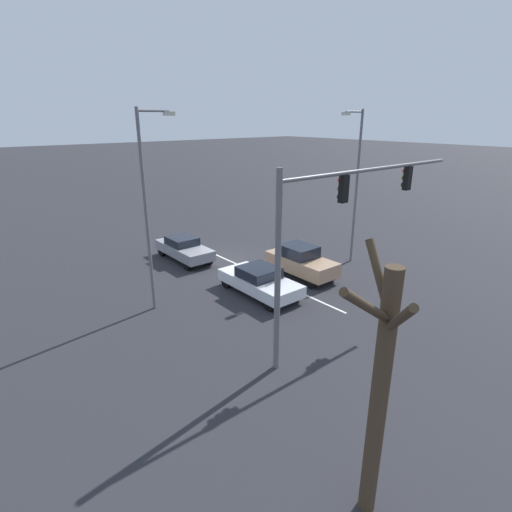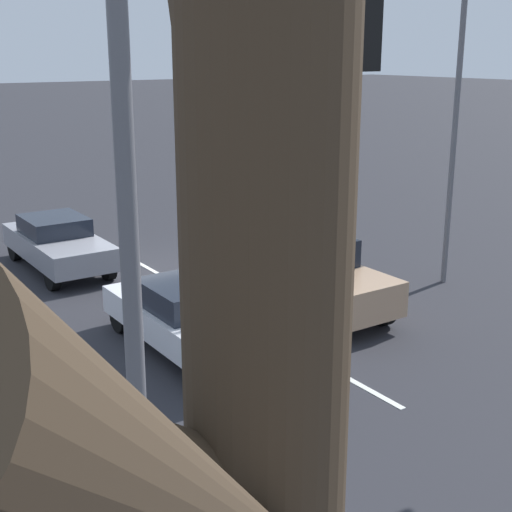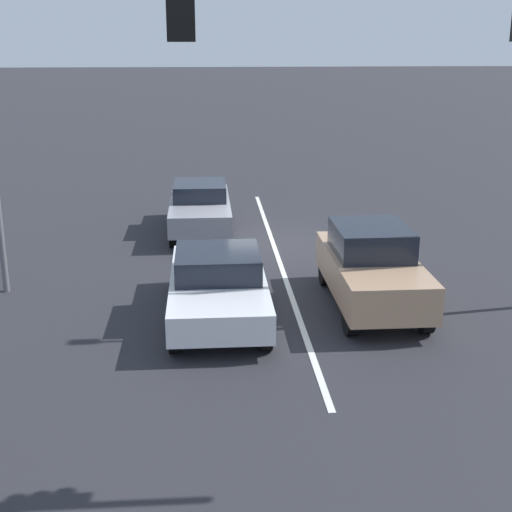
% 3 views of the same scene
% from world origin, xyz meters
% --- Properties ---
extents(ground_plane, '(240.00, 240.00, 0.00)m').
position_xyz_m(ground_plane, '(0.00, 0.00, 0.00)').
color(ground_plane, '#28282D').
extents(lane_stripe_left_divider, '(0.12, 15.24, 0.01)m').
position_xyz_m(lane_stripe_left_divider, '(0.00, 1.62, 0.01)').
color(lane_stripe_left_divider, silver).
rests_on(lane_stripe_left_divider, ground_plane).
extents(car_tan_leftlane_front, '(1.71, 4.10, 1.70)m').
position_xyz_m(car_tan_leftlane_front, '(-1.59, 4.81, 0.86)').
color(car_tan_leftlane_front, tan).
rests_on(car_tan_leftlane_front, ground_plane).
extents(car_white_midlane_front, '(1.90, 4.46, 1.37)m').
position_xyz_m(car_white_midlane_front, '(1.62, 5.18, 0.69)').
color(car_white_midlane_front, silver).
rests_on(car_white_midlane_front, ground_plane).
extents(car_gray_midlane_second, '(1.70, 4.36, 1.41)m').
position_xyz_m(car_gray_midlane_second, '(1.99, -1.53, 0.74)').
color(car_gray_midlane_second, gray).
rests_on(car_gray_midlane_second, ground_plane).
extents(traffic_signal_gantry, '(9.78, 0.37, 6.83)m').
position_xyz_m(traffic_signal_gantry, '(2.26, 10.23, 4.99)').
color(traffic_signal_gantry, slate).
rests_on(traffic_signal_gantry, ground_plane).
extents(street_lamp_right_shoulder, '(1.67, 0.24, 8.60)m').
position_xyz_m(street_lamp_right_shoulder, '(6.16, 3.36, 4.89)').
color(street_lamp_right_shoulder, slate).
rests_on(street_lamp_right_shoulder, ground_plane).
extents(street_lamp_left_shoulder, '(1.68, 0.24, 8.64)m').
position_xyz_m(street_lamp_left_shoulder, '(-5.53, 5.01, 4.91)').
color(street_lamp_left_shoulder, slate).
rests_on(street_lamp_left_shoulder, ground_plane).
extents(bare_tree_near, '(1.96, 1.79, 6.04)m').
position_xyz_m(bare_tree_near, '(7.13, 15.43, 3.20)').
color(bare_tree_near, '#423323').
rests_on(bare_tree_near, ground_plane).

